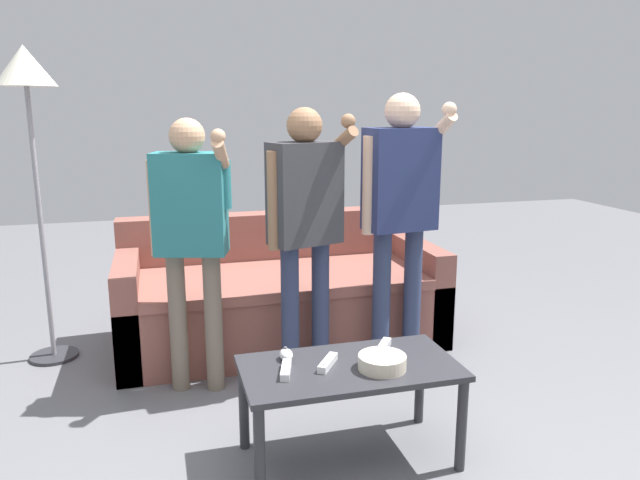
# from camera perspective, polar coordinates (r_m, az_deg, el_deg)

# --- Properties ---
(ground_plane) EXTENTS (12.00, 12.00, 0.00)m
(ground_plane) POSITION_cam_1_polar(r_m,az_deg,el_deg) (2.84, 0.12, -19.06)
(ground_plane) COLOR slate
(couch) EXTENTS (2.00, 0.93, 0.78)m
(couch) POSITION_cam_1_polar(r_m,az_deg,el_deg) (3.91, -3.91, -5.41)
(couch) COLOR brown
(couch) RESTS_ON ground
(coffee_table) EXTENTS (0.91, 0.47, 0.43)m
(coffee_table) POSITION_cam_1_polar(r_m,az_deg,el_deg) (2.59, 2.83, -13.05)
(coffee_table) COLOR #2D2D33
(coffee_table) RESTS_ON ground
(snack_bowl) EXTENTS (0.20, 0.20, 0.06)m
(snack_bowl) POSITION_cam_1_polar(r_m,az_deg,el_deg) (2.53, 5.93, -11.49)
(snack_bowl) COLOR beige
(snack_bowl) RESTS_ON coffee_table
(game_remote_nunchuk) EXTENTS (0.06, 0.09, 0.05)m
(game_remote_nunchuk) POSITION_cam_1_polar(r_m,az_deg,el_deg) (2.60, -3.24, -10.84)
(game_remote_nunchuk) COLOR white
(game_remote_nunchuk) RESTS_ON coffee_table
(floor_lamp) EXTENTS (0.33, 0.33, 1.82)m
(floor_lamp) POSITION_cam_1_polar(r_m,az_deg,el_deg) (3.77, -26.10, 12.51)
(floor_lamp) COLOR #2D2D33
(floor_lamp) RESTS_ON ground
(player_left) EXTENTS (0.42, 0.38, 1.44)m
(player_left) POSITION_cam_1_polar(r_m,az_deg,el_deg) (3.12, -12.16, 1.47)
(player_left) COLOR #756656
(player_left) RESTS_ON ground
(player_center) EXTENTS (0.47, 0.30, 1.49)m
(player_center) POSITION_cam_1_polar(r_m,az_deg,el_deg) (3.16, -1.41, 2.50)
(player_center) COLOR #2D3856
(player_center) RESTS_ON ground
(player_right) EXTENTS (0.48, 0.31, 1.56)m
(player_right) POSITION_cam_1_polar(r_m,az_deg,el_deg) (3.36, 7.63, 3.81)
(player_right) COLOR #2D3856
(player_right) RESTS_ON ground
(game_remote_wand_near) EXTENTS (0.08, 0.16, 0.03)m
(game_remote_wand_near) POSITION_cam_1_polar(r_m,az_deg,el_deg) (2.49, -3.26, -12.25)
(game_remote_wand_near) COLOR white
(game_remote_wand_near) RESTS_ON coffee_table
(game_remote_wand_far) EXTENTS (0.12, 0.16, 0.03)m
(game_remote_wand_far) POSITION_cam_1_polar(r_m,az_deg,el_deg) (2.55, 0.72, -11.61)
(game_remote_wand_far) COLOR white
(game_remote_wand_far) RESTS_ON coffee_table
(game_remote_wand_spare) EXTENTS (0.12, 0.15, 0.03)m
(game_remote_wand_spare) POSITION_cam_1_polar(r_m,az_deg,el_deg) (2.72, 6.05, -10.03)
(game_remote_wand_spare) COLOR white
(game_remote_wand_spare) RESTS_ON coffee_table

